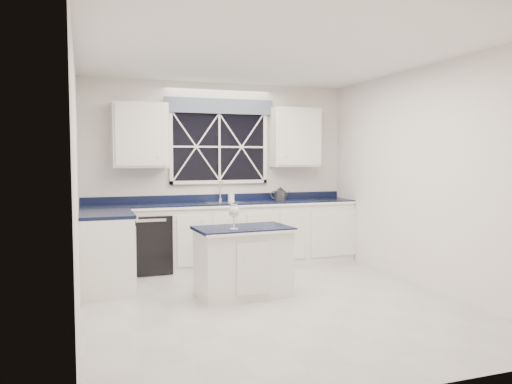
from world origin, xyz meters
name	(u,v)px	position (x,y,z in m)	size (l,w,h in m)	color
ground	(272,302)	(0.00, 0.00, 0.00)	(4.50, 4.50, 0.00)	#AAA9A5
back_wall	(219,174)	(0.00, 2.25, 1.35)	(4.00, 0.10, 2.70)	silver
base_cabinets	(205,238)	(-0.33, 1.78, 0.45)	(3.99, 1.60, 0.90)	silver
countertop	(224,204)	(0.00, 1.95, 0.92)	(3.98, 0.64, 0.04)	black
dishwasher	(148,242)	(-1.10, 1.95, 0.41)	(0.60, 0.58, 0.82)	black
window	(219,141)	(0.00, 2.20, 1.83)	(1.65, 0.09, 1.26)	black
upper_cabinets	(222,136)	(0.00, 2.08, 1.90)	(3.10, 0.34, 0.90)	silver
faucet	(221,191)	(0.00, 2.14, 1.10)	(0.05, 0.20, 0.30)	silver
island	(243,261)	(-0.23, 0.35, 0.40)	(1.11, 0.71, 0.80)	silver
rug	(239,276)	(0.01, 1.26, 0.01)	(1.38, 1.01, 0.02)	beige
kettle	(280,194)	(0.90, 2.01, 1.03)	(0.28, 0.22, 0.21)	#313134
wine_glass	(234,212)	(-0.37, 0.22, 0.99)	(0.12, 0.12, 0.28)	silver
soap_bottle	(231,196)	(0.15, 2.11, 1.02)	(0.07, 0.08, 0.17)	silver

